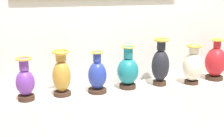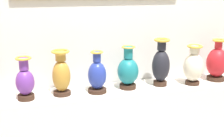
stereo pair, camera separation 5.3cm
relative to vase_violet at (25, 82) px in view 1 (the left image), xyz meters
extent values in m
cube|color=silver|center=(0.70, 0.29, 0.39)|extent=(5.33, 0.10, 2.87)
cylinder|color=#382319|center=(0.00, 0.00, -0.12)|extent=(0.13, 0.13, 0.04)
ellipsoid|color=#6B3393|center=(0.00, 0.00, -0.01)|extent=(0.14, 0.14, 0.20)
cylinder|color=#6B3393|center=(0.00, 0.00, 0.14)|extent=(0.07, 0.07, 0.09)
torus|color=gold|center=(0.00, 0.00, 0.18)|extent=(0.12, 0.12, 0.02)
cylinder|color=#382319|center=(0.28, 0.03, -0.13)|extent=(0.14, 0.14, 0.03)
ellipsoid|color=#B27F2D|center=(0.28, 0.03, 0.01)|extent=(0.14, 0.14, 0.25)
cylinder|color=#B27F2D|center=(0.28, 0.03, 0.17)|extent=(0.08, 0.08, 0.07)
torus|color=gold|center=(0.28, 0.03, 0.21)|extent=(0.14, 0.14, 0.02)
cylinder|color=#382319|center=(0.56, 0.01, -0.13)|extent=(0.15, 0.15, 0.03)
ellipsoid|color=#263899|center=(0.56, 0.01, 0.00)|extent=(0.15, 0.15, 0.23)
cylinder|color=#263899|center=(0.56, 0.01, 0.15)|extent=(0.06, 0.06, 0.08)
torus|color=gold|center=(0.56, 0.01, 0.19)|extent=(0.10, 0.10, 0.02)
cylinder|color=#382319|center=(0.83, 0.03, -0.13)|extent=(0.14, 0.14, 0.04)
ellipsoid|color=#19727A|center=(0.83, 0.03, 0.00)|extent=(0.18, 0.18, 0.22)
cylinder|color=#19727A|center=(0.83, 0.03, 0.16)|extent=(0.07, 0.07, 0.10)
torus|color=gold|center=(0.83, 0.03, 0.21)|extent=(0.11, 0.11, 0.01)
cylinder|color=#382319|center=(1.13, 0.03, -0.12)|extent=(0.12, 0.12, 0.04)
ellipsoid|color=black|center=(1.13, 0.03, 0.03)|extent=(0.15, 0.15, 0.27)
cylinder|color=black|center=(1.13, 0.03, 0.21)|extent=(0.07, 0.07, 0.09)
torus|color=gold|center=(1.13, 0.03, 0.26)|extent=(0.13, 0.13, 0.02)
cylinder|color=#382319|center=(1.41, -0.02, -0.13)|extent=(0.12, 0.12, 0.03)
ellipsoid|color=beige|center=(1.41, -0.02, 0.01)|extent=(0.17, 0.17, 0.25)
cylinder|color=beige|center=(1.41, -0.02, 0.16)|extent=(0.08, 0.08, 0.06)
torus|color=gold|center=(1.41, -0.02, 0.20)|extent=(0.13, 0.13, 0.02)
cylinder|color=#382319|center=(1.68, 0.03, -0.13)|extent=(0.16, 0.16, 0.03)
ellipsoid|color=red|center=(1.68, 0.03, 0.02)|extent=(0.19, 0.19, 0.26)
cylinder|color=red|center=(1.68, 0.03, 0.19)|extent=(0.07, 0.07, 0.07)
torus|color=gold|center=(1.68, 0.03, 0.23)|extent=(0.11, 0.11, 0.02)
camera|label=1|loc=(-0.04, -2.30, 0.71)|focal=49.64mm
camera|label=2|loc=(0.01, -2.31, 0.71)|focal=49.64mm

